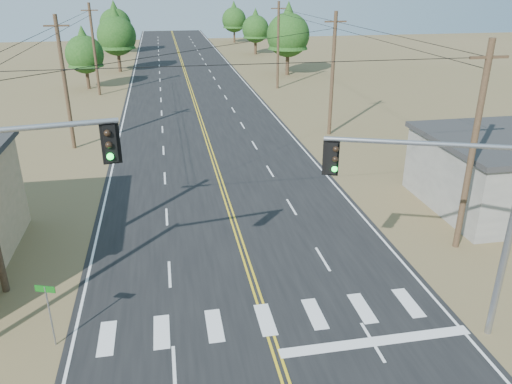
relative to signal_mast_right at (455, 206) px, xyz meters
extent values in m
cube|color=black|center=(-6.28, 23.61, -5.08)|extent=(15.00, 200.00, 0.02)
cylinder|color=#4C3826|center=(-16.78, 25.61, -0.09)|extent=(0.30, 0.30, 10.00)
cube|color=#4C3826|center=(-16.78, 25.61, 4.11)|extent=(1.80, 0.12, 0.12)
cylinder|color=#4C3826|center=(-16.78, 45.61, -0.09)|extent=(0.30, 0.30, 10.00)
cube|color=#4C3826|center=(-16.78, 45.61, 4.11)|extent=(1.80, 0.12, 0.12)
cylinder|color=#4C3826|center=(4.22, 5.61, -0.09)|extent=(0.30, 0.30, 10.00)
cube|color=#4C3826|center=(4.22, 5.61, 4.11)|extent=(1.80, 0.12, 0.12)
cylinder|color=#4C3826|center=(4.22, 25.61, -0.09)|extent=(0.30, 0.30, 10.00)
cube|color=#4C3826|center=(4.22, 25.61, 4.11)|extent=(1.80, 0.12, 0.12)
cylinder|color=#4C3826|center=(4.22, 45.61, -0.09)|extent=(0.30, 0.30, 10.00)
cube|color=#4C3826|center=(4.22, 45.61, 4.11)|extent=(1.80, 0.12, 0.12)
cylinder|color=gray|center=(-14.17, 1.86, 2.95)|extent=(6.24, 1.13, 0.18)
cube|color=black|center=(-11.40, 2.29, 2.22)|extent=(0.44, 0.40, 1.25)
sphere|color=black|center=(-11.43, 2.08, 2.61)|extent=(0.23, 0.23, 0.23)
sphere|color=black|center=(-11.43, 2.08, 2.22)|extent=(0.23, 0.23, 0.23)
sphere|color=#0CE533|center=(-11.43, 2.08, 1.82)|extent=(0.23, 0.23, 0.23)
cylinder|color=gray|center=(1.81, -0.66, -1.51)|extent=(0.25, 0.25, 7.17)
cylinder|color=gray|center=(-1.25, 0.46, 2.18)|extent=(6.18, 2.40, 0.16)
cube|color=black|center=(-4.03, 1.48, 1.52)|extent=(0.44, 0.41, 1.13)
sphere|color=black|center=(-3.96, 1.31, 1.88)|extent=(0.20, 0.20, 0.20)
sphere|color=black|center=(-3.96, 1.31, 1.52)|extent=(0.20, 0.20, 0.20)
sphere|color=#0CE533|center=(-3.96, 1.31, 1.16)|extent=(0.20, 0.20, 0.20)
cylinder|color=gray|center=(-14.08, 1.61, -3.84)|extent=(0.06, 0.06, 2.50)
cube|color=#0C5511|center=(-14.08, 1.61, -2.69)|extent=(0.72, 0.28, 0.25)
cylinder|color=#3F2D1E|center=(-18.43, 49.56, -3.76)|extent=(0.41, 0.41, 2.67)
cone|color=#184012|center=(-18.43, 49.56, -0.05)|extent=(4.15, 4.15, 4.74)
sphere|color=#184012|center=(-18.43, 49.56, -1.02)|extent=(4.45, 4.45, 4.45)
cylinder|color=#3F2D1E|center=(-15.46, 61.47, -3.47)|extent=(0.46, 0.46, 3.24)
cone|color=#184012|center=(-15.46, 61.47, 1.03)|extent=(5.04, 5.04, 5.76)
sphere|color=#184012|center=(-15.46, 61.47, -0.14)|extent=(5.40, 5.40, 5.40)
cylinder|color=#3F2D1E|center=(-17.03, 81.69, -3.47)|extent=(0.49, 0.49, 3.26)
cone|color=#184012|center=(-17.03, 81.69, 1.06)|extent=(5.07, 5.07, 5.79)
sphere|color=#184012|center=(-17.03, 81.69, -0.12)|extent=(5.43, 5.43, 5.43)
cylinder|color=#3F2D1E|center=(7.65, 54.54, -3.35)|extent=(0.50, 0.50, 3.49)
cone|color=#184012|center=(7.65, 54.54, 1.50)|extent=(5.43, 5.43, 6.20)
sphere|color=#184012|center=(7.65, 54.54, 0.24)|extent=(5.82, 5.82, 5.82)
cylinder|color=#3F2D1E|center=(7.13, 75.99, -3.69)|extent=(0.50, 0.50, 2.81)
cone|color=#184012|center=(7.13, 75.99, 0.22)|extent=(4.37, 4.37, 5.00)
sphere|color=#184012|center=(7.13, 75.99, -0.80)|extent=(4.69, 4.69, 4.69)
cylinder|color=#3F2D1E|center=(5.99, 94.24, -3.60)|extent=(0.39, 0.39, 2.99)
cone|color=#184012|center=(5.99, 94.24, 0.56)|extent=(4.65, 4.65, 5.32)
sphere|color=#184012|center=(5.99, 94.24, -0.52)|extent=(4.99, 4.99, 4.99)
camera|label=1|loc=(-9.57, -14.00, 7.15)|focal=35.00mm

